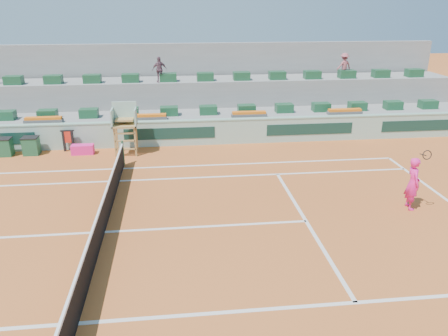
{
  "coord_description": "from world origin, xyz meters",
  "views": [
    {
      "loc": [
        2.35,
        -12.21,
        6.69
      ],
      "look_at": [
        4.0,
        2.5,
        1.0
      ],
      "focal_mm": 35.0,
      "sensor_mm": 36.0,
      "label": 1
    }
  ],
  "objects_px": {
    "player_bag": "(83,149)",
    "drink_cooler_a": "(31,146)",
    "umpire_chair": "(125,121)",
    "tennis_player": "(413,183)"
  },
  "relations": [
    {
      "from": "player_bag",
      "to": "drink_cooler_a",
      "type": "relative_size",
      "value": 1.2
    },
    {
      "from": "umpire_chair",
      "to": "tennis_player",
      "type": "xyz_separation_m",
      "value": [
        10.21,
        -6.94,
        -0.62
      ]
    },
    {
      "from": "player_bag",
      "to": "drink_cooler_a",
      "type": "xyz_separation_m",
      "value": [
        -2.34,
        0.22,
        0.2
      ]
    },
    {
      "from": "umpire_chair",
      "to": "player_bag",
      "type": "bearing_deg",
      "value": 176.21
    },
    {
      "from": "tennis_player",
      "to": "player_bag",
      "type": "bearing_deg",
      "value": 149.98
    },
    {
      "from": "umpire_chair",
      "to": "tennis_player",
      "type": "height_order",
      "value": "umpire_chair"
    },
    {
      "from": "player_bag",
      "to": "umpire_chair",
      "type": "relative_size",
      "value": 0.42
    },
    {
      "from": "umpire_chair",
      "to": "drink_cooler_a",
      "type": "distance_m",
      "value": 4.53
    },
    {
      "from": "umpire_chair",
      "to": "drink_cooler_a",
      "type": "relative_size",
      "value": 2.86
    },
    {
      "from": "player_bag",
      "to": "drink_cooler_a",
      "type": "bearing_deg",
      "value": 174.72
    }
  ]
}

